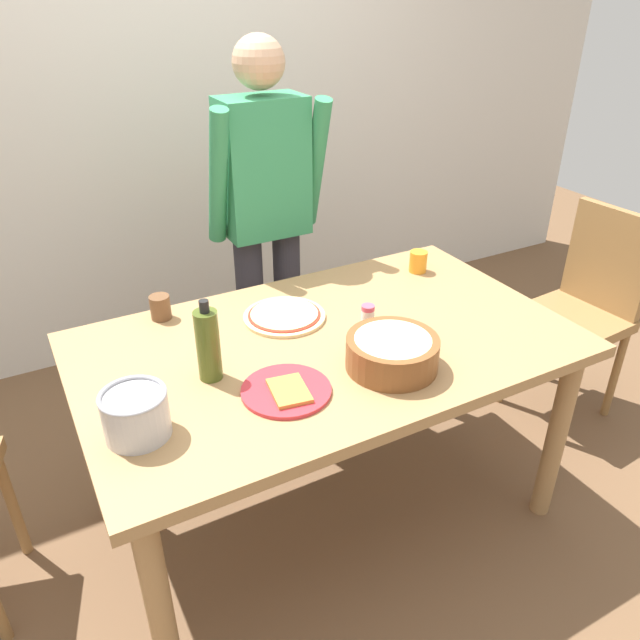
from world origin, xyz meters
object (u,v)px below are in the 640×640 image
(chair_wooden_right, at_px, (584,303))
(steel_pot, at_px, (136,414))
(pizza_raw_on_board, at_px, (284,316))
(olive_oil_bottle, at_px, (208,345))
(plate_with_slice, at_px, (287,390))
(salt_shaker, at_px, (368,320))
(cup_orange, at_px, (418,262))
(popcorn_bowl, at_px, (392,350))
(dining_table, at_px, (327,363))
(cup_small_brown, at_px, (160,307))
(person_cook, at_px, (266,212))

(chair_wooden_right, bearing_deg, steel_pot, -173.59)
(pizza_raw_on_board, distance_m, olive_oil_bottle, 0.42)
(plate_with_slice, xyz_separation_m, salt_shaker, (0.38, 0.17, 0.04))
(cup_orange, bearing_deg, popcorn_bowl, -132.84)
(dining_table, relative_size, pizza_raw_on_board, 5.60)
(cup_small_brown, bearing_deg, person_cook, 32.12)
(popcorn_bowl, bearing_deg, dining_table, 112.16)
(chair_wooden_right, distance_m, olive_oil_bottle, 1.76)
(olive_oil_bottle, distance_m, cup_small_brown, 0.43)
(pizza_raw_on_board, bearing_deg, popcorn_bowl, -70.36)
(dining_table, bearing_deg, plate_with_slice, -140.83)
(chair_wooden_right, bearing_deg, olive_oil_bottle, -177.83)
(popcorn_bowl, bearing_deg, plate_with_slice, 174.53)
(plate_with_slice, relative_size, popcorn_bowl, 0.93)
(cup_orange, bearing_deg, steel_pot, -159.27)
(popcorn_bowl, relative_size, cup_small_brown, 3.29)
(person_cook, height_order, steel_pot, person_cook)
(steel_pot, distance_m, cup_orange, 1.32)
(dining_table, xyz_separation_m, person_cook, (0.13, 0.76, 0.27))
(dining_table, relative_size, chair_wooden_right, 1.68)
(olive_oil_bottle, xyz_separation_m, cup_orange, (0.98, 0.31, -0.07))
(cup_small_brown, bearing_deg, salt_shaker, -37.13)
(chair_wooden_right, height_order, popcorn_bowl, chair_wooden_right)
(steel_pot, xyz_separation_m, cup_orange, (1.24, 0.47, -0.02))
(chair_wooden_right, height_order, steel_pot, chair_wooden_right)
(person_cook, relative_size, cup_small_brown, 19.06)
(cup_orange, distance_m, cup_small_brown, 1.02)
(person_cook, relative_size, plate_with_slice, 6.23)
(steel_pot, bearing_deg, olive_oil_bottle, 31.71)
(olive_oil_bottle, bearing_deg, salt_shaker, -0.81)
(pizza_raw_on_board, distance_m, cup_orange, 0.65)
(dining_table, height_order, salt_shaker, salt_shaker)
(pizza_raw_on_board, distance_m, steel_pot, 0.71)
(dining_table, height_order, cup_small_brown, cup_small_brown)
(person_cook, relative_size, chair_wooden_right, 1.71)
(pizza_raw_on_board, height_order, cup_small_brown, cup_small_brown)
(dining_table, xyz_separation_m, popcorn_bowl, (0.09, -0.23, 0.15))
(cup_orange, bearing_deg, dining_table, -153.26)
(popcorn_bowl, height_order, salt_shaker, popcorn_bowl)
(plate_with_slice, bearing_deg, cup_small_brown, 107.57)
(cup_orange, xyz_separation_m, salt_shaker, (-0.44, -0.32, 0.01))
(person_cook, xyz_separation_m, pizza_raw_on_board, (-0.19, -0.56, -0.17))
(salt_shaker, bearing_deg, pizza_raw_on_board, 130.62)
(person_cook, xyz_separation_m, salt_shaker, (0.01, -0.78, -0.13))
(person_cook, height_order, pizza_raw_on_board, person_cook)
(cup_orange, height_order, salt_shaker, salt_shaker)
(cup_orange, distance_m, salt_shaker, 0.55)
(chair_wooden_right, xyz_separation_m, salt_shaker, (-1.19, -0.07, 0.27))
(dining_table, xyz_separation_m, cup_orange, (0.58, 0.29, 0.13))
(steel_pot, bearing_deg, salt_shaker, 10.63)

